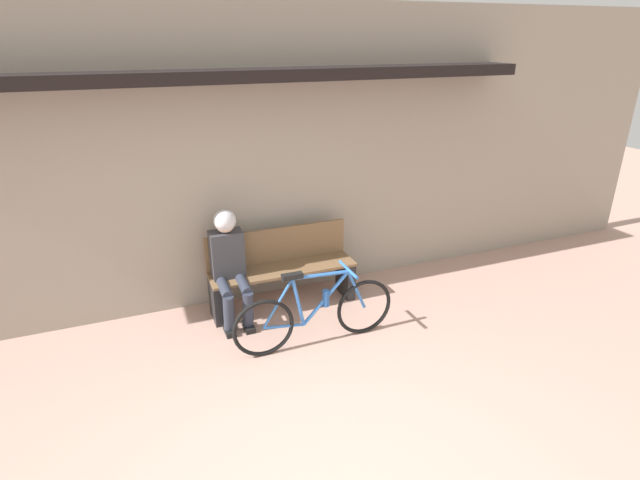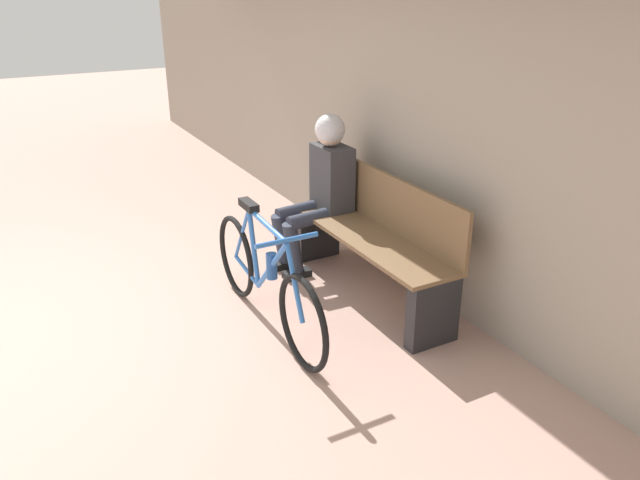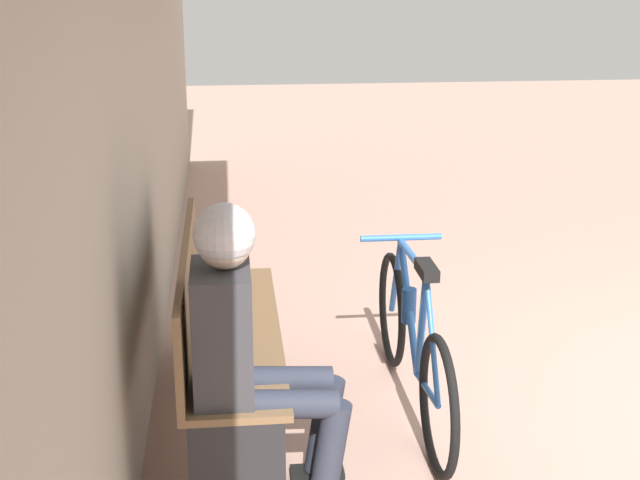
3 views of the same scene
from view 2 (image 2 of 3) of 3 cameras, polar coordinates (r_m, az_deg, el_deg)
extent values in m
cube|color=#9E9384|center=(4.78, 6.52, 16.05)|extent=(12.00, 0.12, 3.20)
cube|color=brown|center=(4.44, 4.46, 0.31)|extent=(1.62, 0.42, 0.03)
cube|color=brown|center=(4.47, 6.66, 3.32)|extent=(1.62, 0.03, 0.40)
cube|color=#232326|center=(5.14, -0.21, 0.77)|extent=(0.10, 0.36, 0.45)
cube|color=#232326|center=(4.00, 10.29, -6.59)|extent=(0.10, 0.36, 0.45)
torus|color=black|center=(4.55, -7.69, -1.50)|extent=(0.60, 0.04, 0.60)
torus|color=black|center=(3.68, -1.60, -7.58)|extent=(0.60, 0.04, 0.60)
cylinder|color=blue|center=(3.87, -4.89, 1.38)|extent=(0.57, 0.03, 0.06)
cylinder|color=blue|center=(3.93, -4.44, -2.39)|extent=(0.49, 0.03, 0.51)
cylinder|color=blue|center=(4.17, -6.08, -0.70)|extent=(0.14, 0.03, 0.53)
cylinder|color=blue|center=(4.39, -6.71, -2.79)|extent=(0.41, 0.03, 0.08)
cylinder|color=blue|center=(4.33, -7.14, 0.58)|extent=(0.32, 0.02, 0.48)
cylinder|color=blue|center=(3.65, -2.32, -3.97)|extent=(0.22, 0.03, 0.45)
cube|color=black|center=(4.10, -6.54, 3.20)|extent=(0.20, 0.07, 0.05)
cylinder|color=blue|center=(3.63, -3.05, -0.02)|extent=(0.03, 0.40, 0.03)
cylinder|color=#235199|center=(3.93, -4.44, -2.39)|extent=(0.07, 0.07, 0.17)
cylinder|color=#2D3342|center=(4.91, -1.86, 2.74)|extent=(0.11, 0.39, 0.13)
cylinder|color=#2D3342|center=(4.93, -3.52, 0.12)|extent=(0.11, 0.17, 0.42)
cube|color=black|center=(5.03, -3.15, -2.21)|extent=(0.10, 0.22, 0.06)
cylinder|color=#2D3342|center=(4.75, -0.77, 2.00)|extent=(0.11, 0.39, 0.13)
cylinder|color=#2D3342|center=(4.76, -2.49, -0.71)|extent=(0.11, 0.17, 0.42)
cube|color=black|center=(4.87, -2.12, -3.10)|extent=(0.10, 0.22, 0.06)
cube|color=#38383D|center=(4.85, 1.11, 5.74)|extent=(0.34, 0.22, 0.50)
sphere|color=beige|center=(4.75, 0.93, 9.75)|extent=(0.20, 0.20, 0.20)
sphere|color=silver|center=(4.74, 0.93, 10.10)|extent=(0.23, 0.23, 0.23)
camera|label=1|loc=(5.54, -60.41, 19.34)|focal=28.00mm
camera|label=3|loc=(7.45, -11.86, 21.84)|focal=50.00mm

